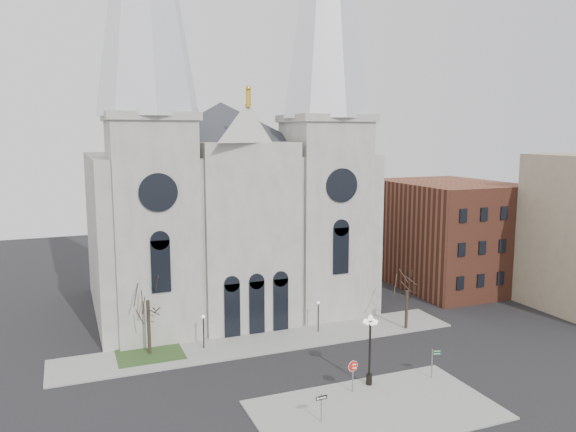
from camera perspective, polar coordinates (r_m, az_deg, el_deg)
name	(u,v)px	position (r m, az deg, el deg)	size (l,w,h in m)	color
ground	(311,389)	(47.26, 2.33, -17.19)	(160.00, 160.00, 0.00)	black
sidewalk_near	(375,410)	(44.52, 8.86, -18.89)	(18.00, 10.00, 0.14)	gray
sidewalk_far	(265,342)	(56.62, -2.35, -12.65)	(40.00, 6.00, 0.14)	gray
grass_patch	(150,354)	(55.13, -13.86, -13.47)	(6.00, 5.00, 0.18)	#25401B
cathedral	(229,150)	(64.17, -6.03, 6.64)	(33.00, 26.66, 54.00)	gray
bg_building_brick	(447,234)	(78.39, 15.90, -1.76)	(14.00, 18.00, 14.00)	brown
tree_left	(148,297)	(53.35, -14.07, -7.99)	(3.20, 3.20, 7.50)	black
tree_right	(407,288)	(60.03, 12.01, -7.18)	(3.20, 3.20, 6.00)	black
ped_lamp_left	(203,326)	(54.72, -8.59, -10.98)	(0.32, 0.32, 3.26)	black
ped_lamp_right	(318,311)	(58.45, 3.10, -9.62)	(0.32, 0.32, 3.26)	black
stop_sign	(353,369)	(46.02, 6.60, -15.23)	(0.92, 0.27, 2.62)	slate
globe_lamp	(370,341)	(46.73, 8.33, -12.46)	(1.57, 1.57, 5.88)	black
one_way_sign	(321,403)	(41.82, 3.41, -18.44)	(0.90, 0.10, 2.05)	slate
street_name_sign	(433,361)	(49.76, 14.52, -14.08)	(0.78, 0.25, 2.50)	slate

